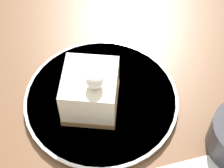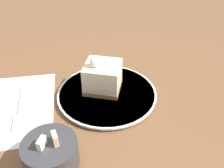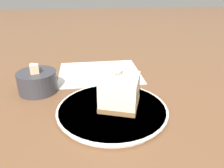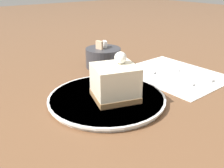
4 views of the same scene
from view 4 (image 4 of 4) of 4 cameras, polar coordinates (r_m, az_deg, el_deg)
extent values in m
plane|color=brown|center=(0.46, -1.85, -6.31)|extent=(4.00, 4.00, 0.00)
cylinder|color=silver|center=(0.50, -1.20, -3.35)|extent=(0.22, 0.22, 0.01)
cylinder|color=silver|center=(0.50, -1.20, -3.02)|extent=(0.23, 0.23, 0.00)
cube|color=olive|center=(0.49, 0.67, -2.68)|extent=(0.10, 0.10, 0.01)
cube|color=#EFE5C6|center=(0.47, 0.69, 0.96)|extent=(0.10, 0.10, 0.06)
sphere|color=white|center=(0.47, 1.95, 6.04)|extent=(0.02, 0.02, 0.02)
cube|color=white|center=(0.66, 13.87, 2.25)|extent=(0.21, 0.25, 0.00)
cube|color=silver|center=(0.62, 14.04, 1.39)|extent=(0.02, 0.11, 0.00)
cube|color=silver|center=(0.66, 8.71, 3.29)|extent=(0.02, 0.05, 0.00)
cube|color=silver|center=(0.65, 18.46, 1.99)|extent=(0.02, 0.09, 0.00)
cube|color=silver|center=(0.70, 12.40, 4.01)|extent=(0.01, 0.09, 0.00)
cylinder|color=#333338|center=(0.69, -2.00, 6.05)|extent=(0.10, 0.10, 0.05)
cube|color=#D8B28C|center=(0.67, -2.89, 8.81)|extent=(0.01, 0.02, 0.02)
cube|color=white|center=(0.69, -1.62, 9.01)|extent=(0.02, 0.02, 0.02)
camera|label=1|loc=(0.70, 31.23, 41.50)|focal=60.00mm
camera|label=2|loc=(0.89, -19.37, 31.82)|focal=40.00mm
camera|label=3|loc=(0.42, -58.56, 15.95)|focal=35.00mm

